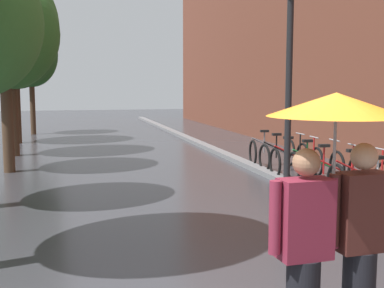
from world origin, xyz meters
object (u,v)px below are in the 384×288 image
Objects in this scene: parked_bicycle_4 at (315,166)px; couple_under_umbrella at (334,188)px; parked_bicycle_2 at (361,180)px; parked_bicycle_7 at (272,152)px; parked_bicycle_6 at (284,156)px; street_lamp_post at (289,71)px; parked_bicycle_3 at (333,173)px; street_tree_2 at (4,34)px; street_tree_3 at (9,28)px; parked_bicycle_5 at (296,161)px; street_tree_4 at (13,42)px; street_tree_5 at (31,55)px.

couple_under_umbrella is (-3.27, -6.33, 0.97)m from parked_bicycle_4.
parked_bicycle_7 is (-0.07, 4.00, 0.00)m from parked_bicycle_2.
parked_bicycle_6 is at bearing -93.46° from parked_bicycle_7.
street_lamp_post reaches higher than parked_bicycle_4.
parked_bicycle_3 is 3.23m from parked_bicycle_7.
parked_bicycle_2 and parked_bicycle_3 have the same top height.
parked_bicycle_6 is (6.58, -1.58, -2.96)m from street_tree_2.
street_tree_3 reaches higher than parked_bicycle_7.
street_tree_2 reaches higher than parked_bicycle_2.
street_tree_2 is 4.30× the size of parked_bicycle_6.
street_tree_3 is 9.22m from parked_bicycle_5.
parked_bicycle_2 is at bearing -48.13° from street_tree_3.
street_tree_2 is at bearing -86.75° from street_tree_3.
parked_bicycle_6 is (0.06, 0.79, 0.00)m from parked_bicycle_5.
parked_bicycle_4 is (7.04, -9.48, -3.30)m from street_tree_4.
street_tree_5 is 14.07m from parked_bicycle_5.
parked_bicycle_6 is at bearing 92.42° from parked_bicycle_4.
parked_bicycle_3 is 1.01× the size of parked_bicycle_4.
street_tree_4 is 4.78× the size of parked_bicycle_3.
street_tree_4 is 4.67× the size of parked_bicycle_7.
street_tree_3 is at bearing -86.36° from street_tree_4.
street_tree_4 reaches higher than parked_bicycle_4.
street_tree_3 reaches higher than street_lamp_post.
street_tree_3 is 13.09m from couple_under_umbrella.
parked_bicycle_2 is 5.83m from couple_under_umbrella.
street_lamp_post reaches higher than parked_bicycle_3.
parked_bicycle_6 is 3.62m from street_lamp_post.
street_tree_5 is 16.20m from parked_bicycle_2.
street_lamp_post is (-1.27, -3.63, 2.01)m from parked_bicycle_7.
street_tree_3 is (-0.17, 2.96, 0.46)m from street_tree_2.
parked_bicycle_6 is 0.52× the size of couple_under_umbrella.
parked_bicycle_4 is at bearing -41.50° from street_tree_3.
parked_bicycle_2 is at bearing 54.57° from couple_under_umbrella.
parked_bicycle_5 is at bearing -51.82° from street_tree_4.
street_tree_2 reaches higher than parked_bicycle_7.
parked_bicycle_6 is at bearing 66.23° from street_lamp_post.
street_tree_4 is 10.54m from parked_bicycle_7.
parked_bicycle_3 is at bearing 59.70° from couple_under_umbrella.
parked_bicycle_6 is (6.75, -4.54, -3.42)m from street_tree_3.
street_tree_4 reaches higher than street_tree_2.
street_tree_5 is 15.45m from parked_bicycle_3.
street_lamp_post is (5.39, -14.04, -1.03)m from street_tree_5.
parked_bicycle_3 and parked_bicycle_7 have the same top height.
parked_bicycle_2 is 0.97× the size of parked_bicycle_5.
street_tree_4 reaches higher than parked_bicycle_6.
street_tree_5 is at bearing 90.12° from street_tree_2.
parked_bicycle_2 is 4.00m from parked_bicycle_7.
parked_bicycle_2 is at bearing -85.50° from parked_bicycle_5.
street_tree_5 is (0.37, 3.29, -0.27)m from street_tree_4.
parked_bicycle_3 is 0.98× the size of parked_bicycle_7.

